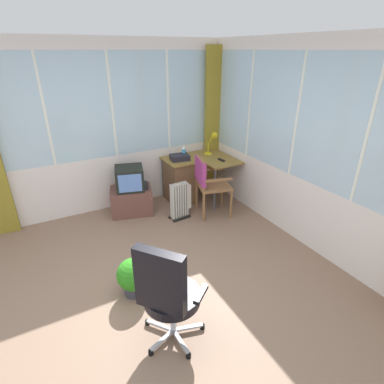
{
  "coord_description": "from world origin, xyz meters",
  "views": [
    {
      "loc": [
        -0.69,
        -2.28,
        2.41
      ],
      "look_at": [
        1.0,
        0.85,
        0.74
      ],
      "focal_mm": 28.35,
      "sensor_mm": 36.0,
      "label": 1
    }
  ],
  "objects_px": {
    "paper_tray": "(180,157)",
    "spray_bottle": "(184,152)",
    "desk_lamp": "(214,140)",
    "tv_remote": "(221,160)",
    "tv_on_stand": "(131,193)",
    "potted_plant": "(133,276)",
    "desk": "(182,179)",
    "space_heater": "(181,200)",
    "wooden_armchair": "(206,179)",
    "office_chair": "(167,292)"
  },
  "relations": [
    {
      "from": "desk",
      "to": "spray_bottle",
      "type": "height_order",
      "value": "spray_bottle"
    },
    {
      "from": "paper_tray",
      "to": "desk",
      "type": "bearing_deg",
      "value": 8.98
    },
    {
      "from": "paper_tray",
      "to": "spray_bottle",
      "type": "bearing_deg",
      "value": 28.94
    },
    {
      "from": "space_heater",
      "to": "office_chair",
      "type": "bearing_deg",
      "value": -119.32
    },
    {
      "from": "space_heater",
      "to": "wooden_armchair",
      "type": "bearing_deg",
      "value": -11.39
    },
    {
      "from": "desk",
      "to": "tv_remote",
      "type": "relative_size",
      "value": 7.4
    },
    {
      "from": "desk",
      "to": "space_heater",
      "type": "distance_m",
      "value": 0.64
    },
    {
      "from": "desk_lamp",
      "to": "paper_tray",
      "type": "bearing_deg",
      "value": 179.37
    },
    {
      "from": "desk",
      "to": "spray_bottle",
      "type": "relative_size",
      "value": 5.14
    },
    {
      "from": "office_chair",
      "to": "desk_lamp",
      "type": "bearing_deg",
      "value": 51.19
    },
    {
      "from": "tv_remote",
      "to": "paper_tray",
      "type": "height_order",
      "value": "paper_tray"
    },
    {
      "from": "potted_plant",
      "to": "space_heater",
      "type": "bearing_deg",
      "value": 46.23
    },
    {
      "from": "spray_bottle",
      "to": "tv_on_stand",
      "type": "height_order",
      "value": "spray_bottle"
    },
    {
      "from": "desk",
      "to": "tv_on_stand",
      "type": "xyz_separation_m",
      "value": [
        -0.92,
        -0.03,
        -0.06
      ]
    },
    {
      "from": "desk_lamp",
      "to": "space_heater",
      "type": "bearing_deg",
      "value": -149.41
    },
    {
      "from": "paper_tray",
      "to": "tv_on_stand",
      "type": "relative_size",
      "value": 0.38
    },
    {
      "from": "wooden_armchair",
      "to": "desk",
      "type": "bearing_deg",
      "value": 99.25
    },
    {
      "from": "space_heater",
      "to": "potted_plant",
      "type": "bearing_deg",
      "value": -133.77
    },
    {
      "from": "spray_bottle",
      "to": "tv_on_stand",
      "type": "xyz_separation_m",
      "value": [
        -0.99,
        -0.08,
        -0.51
      ]
    },
    {
      "from": "spray_bottle",
      "to": "space_heater",
      "type": "distance_m",
      "value": 0.9
    },
    {
      "from": "potted_plant",
      "to": "spray_bottle",
      "type": "bearing_deg",
      "value": 49.9
    },
    {
      "from": "desk_lamp",
      "to": "office_chair",
      "type": "relative_size",
      "value": 0.37
    },
    {
      "from": "desk_lamp",
      "to": "paper_tray",
      "type": "height_order",
      "value": "desk_lamp"
    },
    {
      "from": "tv_on_stand",
      "to": "desk",
      "type": "bearing_deg",
      "value": 1.8
    },
    {
      "from": "desk_lamp",
      "to": "potted_plant",
      "type": "bearing_deg",
      "value": -139.74
    },
    {
      "from": "desk_lamp",
      "to": "tv_remote",
      "type": "distance_m",
      "value": 0.43
    },
    {
      "from": "desk",
      "to": "space_heater",
      "type": "height_order",
      "value": "desk"
    },
    {
      "from": "tv_remote",
      "to": "tv_on_stand",
      "type": "relative_size",
      "value": 0.19
    },
    {
      "from": "paper_tray",
      "to": "tv_remote",
      "type": "bearing_deg",
      "value": -30.98
    },
    {
      "from": "potted_plant",
      "to": "paper_tray",
      "type": "bearing_deg",
      "value": 51.01
    },
    {
      "from": "desk_lamp",
      "to": "tv_remote",
      "type": "height_order",
      "value": "desk_lamp"
    },
    {
      "from": "spray_bottle",
      "to": "tv_on_stand",
      "type": "distance_m",
      "value": 1.11
    },
    {
      "from": "desk_lamp",
      "to": "tv_on_stand",
      "type": "distance_m",
      "value": 1.67
    },
    {
      "from": "wooden_armchair",
      "to": "tv_on_stand",
      "type": "bearing_deg",
      "value": 149.43
    },
    {
      "from": "tv_remote",
      "to": "office_chair",
      "type": "height_order",
      "value": "office_chair"
    },
    {
      "from": "tv_remote",
      "to": "space_heater",
      "type": "xyz_separation_m",
      "value": [
        -0.85,
        -0.19,
        -0.46
      ]
    },
    {
      "from": "spray_bottle",
      "to": "potted_plant",
      "type": "xyz_separation_m",
      "value": [
        -1.55,
        -1.84,
        -0.62
      ]
    },
    {
      "from": "desk",
      "to": "paper_tray",
      "type": "height_order",
      "value": "paper_tray"
    },
    {
      "from": "tv_remote",
      "to": "office_chair",
      "type": "xyz_separation_m",
      "value": [
        -1.96,
        -2.16,
        -0.17
      ]
    },
    {
      "from": "desk",
      "to": "tv_remote",
      "type": "distance_m",
      "value": 0.75
    },
    {
      "from": "desk_lamp",
      "to": "office_chair",
      "type": "height_order",
      "value": "desk_lamp"
    },
    {
      "from": "tv_remote",
      "to": "spray_bottle",
      "type": "distance_m",
      "value": 0.65
    },
    {
      "from": "paper_tray",
      "to": "space_heater",
      "type": "xyz_separation_m",
      "value": [
        -0.26,
        -0.55,
        -0.5
      ]
    },
    {
      "from": "tv_on_stand",
      "to": "potted_plant",
      "type": "xyz_separation_m",
      "value": [
        -0.56,
        -1.76,
        -0.12
      ]
    },
    {
      "from": "tv_remote",
      "to": "potted_plant",
      "type": "relative_size",
      "value": 0.35
    },
    {
      "from": "paper_tray",
      "to": "space_heater",
      "type": "height_order",
      "value": "paper_tray"
    },
    {
      "from": "desk_lamp",
      "to": "office_chair",
      "type": "distance_m",
      "value": 3.25
    },
    {
      "from": "space_heater",
      "to": "tv_on_stand",
      "type": "bearing_deg",
      "value": 139.86
    },
    {
      "from": "spray_bottle",
      "to": "paper_tray",
      "type": "bearing_deg",
      "value": -151.06
    },
    {
      "from": "desk_lamp",
      "to": "potted_plant",
      "type": "height_order",
      "value": "desk_lamp"
    }
  ]
}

